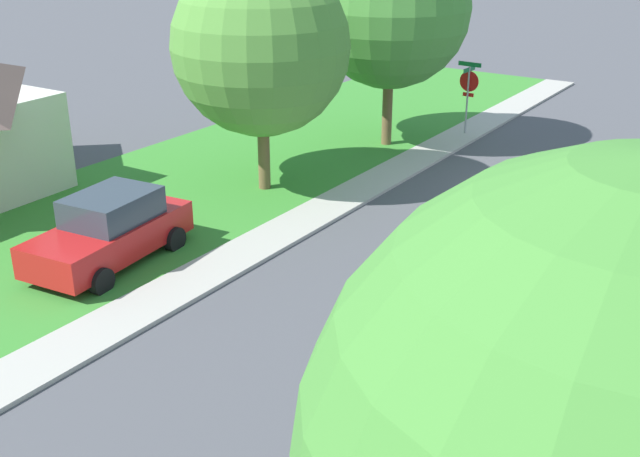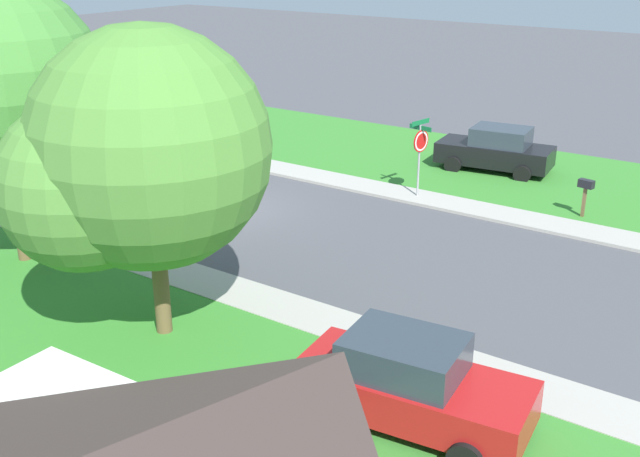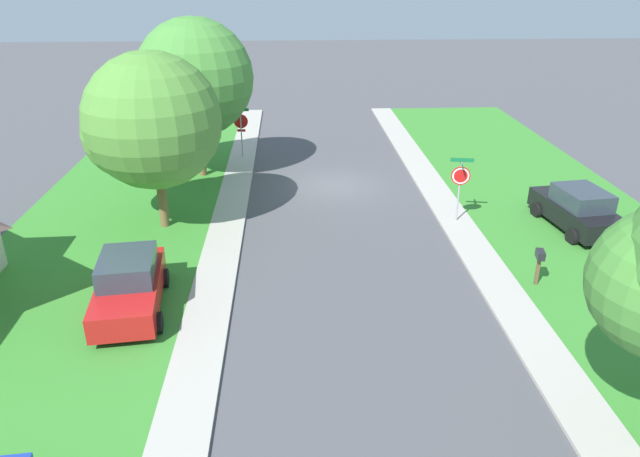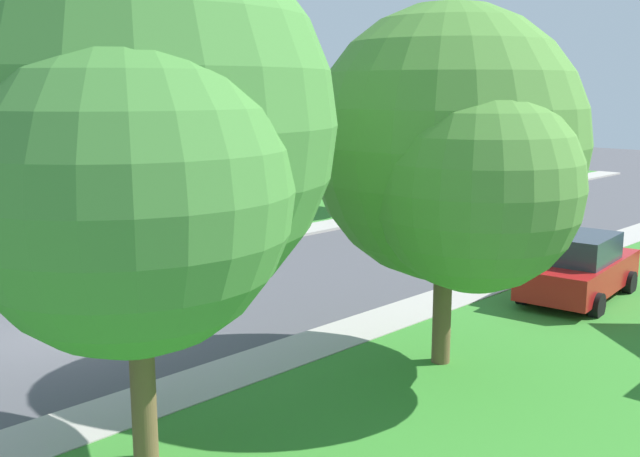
% 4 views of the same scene
% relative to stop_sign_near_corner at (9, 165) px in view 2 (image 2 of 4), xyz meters
% --- Properties ---
extents(ground_plane, '(120.00, 120.00, 0.00)m').
position_rel_stop_sign_near_corner_xyz_m(ground_plane, '(-4.67, 4.66, -1.88)').
color(ground_plane, '#4C4C51').
extents(sidewalk_east, '(1.40, 56.00, 0.10)m').
position_rel_stop_sign_near_corner_xyz_m(sidewalk_east, '(0.03, 16.66, -1.83)').
color(sidewalk_east, '#ADA89E').
rests_on(sidewalk_east, ground).
extents(sidewalk_west, '(1.40, 56.00, 0.10)m').
position_rel_stop_sign_near_corner_xyz_m(sidewalk_west, '(-9.37, 16.66, -1.83)').
color(sidewalk_west, '#ADA89E').
rests_on(sidewalk_west, ground).
extents(stop_sign_near_corner, '(0.92, 0.92, 2.77)m').
position_rel_stop_sign_near_corner_xyz_m(stop_sign_near_corner, '(0.00, 0.00, 0.00)').
color(stop_sign_near_corner, '#9E9EA3').
rests_on(stop_sign_near_corner, ground).
extents(stop_sign_far_corner, '(0.91, 0.91, 2.77)m').
position_rel_stop_sign_near_corner_xyz_m(stop_sign_far_corner, '(-9.38, 9.38, 0.01)').
color(stop_sign_far_corner, '#9E9EA3').
rests_on(stop_sign_far_corner, ground).
extents(car_black_near_corner, '(2.43, 4.49, 1.76)m').
position_rel_stop_sign_near_corner_xyz_m(car_black_near_corner, '(-13.94, 10.30, -1.00)').
color(car_black_near_corner, black).
rests_on(car_black_near_corner, ground).
extents(car_red_far_down_street, '(2.40, 4.48, 1.76)m').
position_rel_stop_sign_near_corner_xyz_m(car_red_far_down_street, '(2.36, 15.43, -1.00)').
color(car_red_far_down_street, red).
rests_on(car_red_far_down_street, ground).
extents(tree_corner_large, '(5.55, 5.16, 6.96)m').
position_rel_stop_sign_near_corner_xyz_m(tree_corner_large, '(2.81, 9.00, 2.33)').
color(tree_corner_large, brown).
rests_on(tree_corner_large, ground).
extents(mailbox, '(0.33, 0.52, 1.31)m').
position_rel_stop_sign_near_corner_xyz_m(mailbox, '(-10.60, 14.70, -0.87)').
color(mailbox, brown).
rests_on(mailbox, ground).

